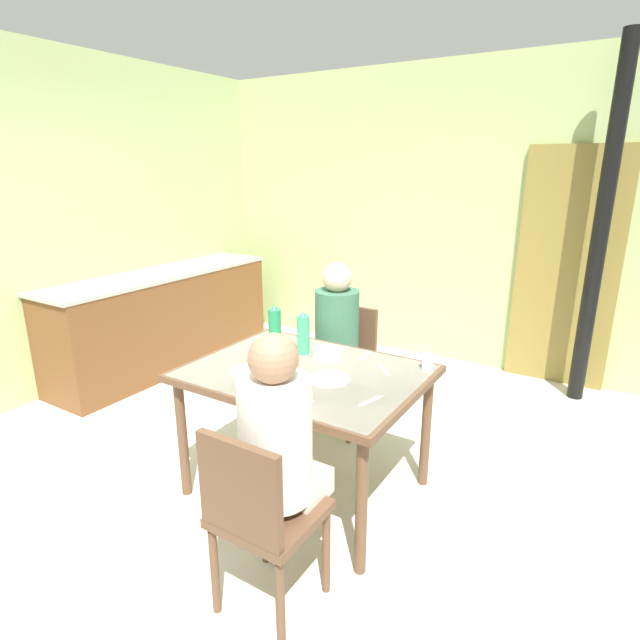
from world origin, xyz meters
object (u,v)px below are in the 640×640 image
at_px(dining_table, 306,383).
at_px(water_bottle_green_far, 275,326).
at_px(serving_bowl_center, 328,353).
at_px(person_far_diner, 336,327).
at_px(person_near_diner, 277,435).
at_px(kitchen_counter, 164,319).
at_px(water_bottle_green_near, 303,334).
at_px(chair_near_diner, 259,513).
at_px(chair_far_diner, 345,359).

xyz_separation_m(dining_table, water_bottle_green_far, (-0.38, 0.24, 0.20)).
bearing_deg(serving_bowl_center, person_far_diner, 115.15).
relative_size(person_near_diner, water_bottle_green_far, 2.87).
height_order(kitchen_counter, water_bottle_green_far, water_bottle_green_far).
xyz_separation_m(person_near_diner, person_far_diner, (-0.53, 1.39, 0.00)).
bearing_deg(water_bottle_green_near, kitchen_counter, 160.35).
xyz_separation_m(person_near_diner, serving_bowl_center, (-0.32, 0.93, -0.00)).
distance_m(dining_table, chair_near_diner, 0.91).
bearing_deg(water_bottle_green_near, dining_table, -53.87).
height_order(person_near_diner, water_bottle_green_near, person_near_diner).
relative_size(chair_far_diner, serving_bowl_center, 5.12).
height_order(chair_near_diner, person_near_diner, person_near_diner).
bearing_deg(person_near_diner, chair_near_diner, -90.00).
bearing_deg(water_bottle_green_near, person_far_diner, 96.78).
relative_size(chair_near_diner, serving_bowl_center, 5.12).
relative_size(chair_near_diner, person_far_diner, 1.13).
height_order(chair_near_diner, person_far_diner, person_far_diner).
distance_m(dining_table, water_bottle_green_far, 0.49).
distance_m(kitchen_counter, water_bottle_green_far, 2.02).
height_order(chair_far_diner, water_bottle_green_near, water_bottle_green_near).
xyz_separation_m(dining_table, chair_near_diner, (0.32, -0.83, -0.18)).
bearing_deg(water_bottle_green_far, chair_far_diner, 73.81).
bearing_deg(serving_bowl_center, water_bottle_green_near, -172.40).
bearing_deg(chair_far_diner, chair_near_diner, 107.76).
bearing_deg(water_bottle_green_far, water_bottle_green_near, -6.34).
height_order(chair_far_diner, person_near_diner, person_near_diner).
relative_size(dining_table, person_near_diner, 1.65).
bearing_deg(chair_near_diner, dining_table, 111.13).
bearing_deg(person_far_diner, chair_near_diner, 109.23).
xyz_separation_m(kitchen_counter, chair_far_diner, (2.02, -0.12, 0.05)).
bearing_deg(kitchen_counter, person_far_diner, -7.24).
xyz_separation_m(chair_near_diner, water_bottle_green_far, (-0.71, 1.07, 0.38)).
bearing_deg(water_bottle_green_far, chair_near_diner, -56.54).
bearing_deg(kitchen_counter, water_bottle_green_far, -21.20).
xyz_separation_m(dining_table, person_far_diner, (-0.21, 0.69, 0.10)).
distance_m(person_far_diner, serving_bowl_center, 0.51).
bearing_deg(kitchen_counter, person_near_diner, -32.85).
xyz_separation_m(person_near_diner, water_bottle_green_far, (-0.71, 0.93, 0.10)).
bearing_deg(chair_far_diner, person_near_diner, 109.23).
bearing_deg(chair_near_diner, serving_bowl_center, 106.51).
bearing_deg(water_bottle_green_far, person_far_diner, 69.37).
bearing_deg(serving_bowl_center, water_bottle_green_far, 179.37).
distance_m(person_far_diner, water_bottle_green_far, 0.50).
height_order(water_bottle_green_near, water_bottle_green_far, same).
relative_size(dining_table, person_far_diner, 1.65).
bearing_deg(kitchen_counter, dining_table, -23.12).
distance_m(kitchen_counter, serving_bowl_center, 2.37).
relative_size(chair_near_diner, chair_far_diner, 1.00).
height_order(dining_table, person_near_diner, person_near_diner).
bearing_deg(kitchen_counter, chair_far_diner, -3.41).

